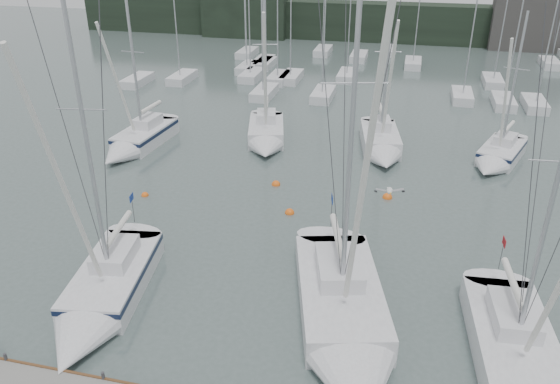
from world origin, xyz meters
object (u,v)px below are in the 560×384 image
at_px(buoy_b, 387,198).
at_px(buoy_d, 276,185).
at_px(sailboat_mid_a, 135,142).
at_px(sailboat_mid_d, 497,158).
at_px(buoy_c, 145,196).
at_px(buoy_a, 290,213).
at_px(sailboat_near_center, 347,332).
at_px(sailboat_mid_c, 382,147).
at_px(sailboat_near_right, 524,382).
at_px(sailboat_near_left, 100,300).
at_px(sailboat_mid_b, 266,138).

bearing_deg(buoy_b, buoy_d, 178.52).
distance_m(sailboat_mid_a, sailboat_mid_d, 25.45).
bearing_deg(buoy_c, buoy_a, -0.75).
height_order(sailboat_near_center, buoy_b, sailboat_near_center).
relative_size(sailboat_mid_c, buoy_d, 21.30).
height_order(sailboat_mid_a, sailboat_mid_c, sailboat_mid_c).
xyz_separation_m(sailboat_mid_a, sailboat_mid_c, (17.45, 3.28, 0.01)).
distance_m(sailboat_near_right, buoy_c, 22.87).
distance_m(sailboat_near_left, buoy_b, 17.74).
xyz_separation_m(sailboat_mid_d, buoy_d, (-13.92, -6.56, -0.53)).
bearing_deg(sailboat_near_right, buoy_a, 130.26).
height_order(sailboat_near_center, buoy_d, sailboat_near_center).
xyz_separation_m(sailboat_near_right, sailboat_mid_b, (-14.89, 20.94, 0.05)).
height_order(sailboat_near_left, buoy_a, sailboat_near_left).
xyz_separation_m(sailboat_near_center, buoy_c, (-13.57, 10.09, -0.59)).
bearing_deg(buoy_a, sailboat_mid_d, 39.22).
xyz_separation_m(sailboat_mid_b, buoy_b, (9.33, -6.63, -0.59)).
xyz_separation_m(sailboat_near_right, sailboat_mid_a, (-23.87, 17.81, 0.06)).
distance_m(sailboat_mid_a, buoy_d, 11.81).
bearing_deg(sailboat_mid_c, sailboat_mid_a, -178.77).
relative_size(sailboat_mid_c, sailboat_mid_d, 1.09).
relative_size(sailboat_mid_a, buoy_b, 19.50).
distance_m(sailboat_near_left, sailboat_near_right, 16.82).
xyz_separation_m(sailboat_mid_d, buoy_c, (-21.32, -9.89, -0.53)).
xyz_separation_m(sailboat_mid_b, buoy_a, (4.00, -9.90, -0.59)).
bearing_deg(sailboat_mid_d, sailboat_mid_c, -159.33).
distance_m(sailboat_mid_d, buoy_a, 15.83).
distance_m(buoy_a, buoy_d, 3.82).
height_order(buoy_a, buoy_c, buoy_a).
distance_m(sailboat_mid_d, buoy_b, 9.68).
distance_m(sailboat_near_center, buoy_a, 10.96).
distance_m(sailboat_near_right, sailboat_mid_c, 22.04).
relative_size(sailboat_mid_b, sailboat_mid_c, 1.02).
height_order(sailboat_near_left, buoy_c, sailboat_near_left).
bearing_deg(sailboat_mid_d, sailboat_near_left, -110.70).
height_order(sailboat_mid_a, sailboat_mid_d, sailboat_mid_a).
relative_size(sailboat_mid_a, buoy_a, 21.20).
xyz_separation_m(sailboat_near_center, buoy_b, (0.82, 13.24, -0.59)).
relative_size(sailboat_mid_b, buoy_a, 22.13).
bearing_deg(sailboat_near_right, buoy_b, 106.89).
distance_m(sailboat_mid_a, buoy_b, 18.65).
height_order(buoy_a, buoy_b, buoy_b).
distance_m(sailboat_near_right, buoy_b, 15.36).
bearing_deg(sailboat_mid_b, sailboat_mid_d, -13.40).
bearing_deg(sailboat_mid_a, sailboat_near_center, -39.37).
xyz_separation_m(sailboat_near_right, buoy_b, (-5.56, 14.31, -0.54)).
xyz_separation_m(sailboat_near_center, buoy_d, (-6.17, 13.42, -0.59)).
height_order(sailboat_mid_c, buoy_b, sailboat_mid_c).
relative_size(sailboat_near_center, sailboat_mid_d, 1.58).
relative_size(sailboat_near_center, buoy_c, 38.06).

